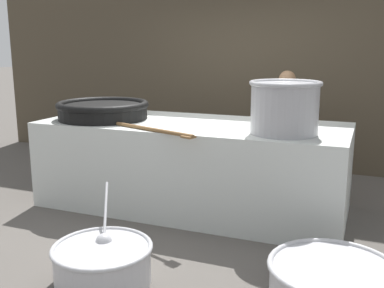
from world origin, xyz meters
TOP-DOWN VIEW (x-y plane):
  - ground_plane at (0.00, 0.00)m, footprint 60.00×60.00m
  - back_wall at (0.00, 2.24)m, footprint 9.14×0.24m
  - hearth_platform at (0.00, 0.00)m, footprint 3.48×1.42m
  - giant_wok_near at (-1.09, -0.14)m, footprint 1.10×1.10m
  - stock_pot at (1.09, -0.27)m, footprint 0.71×0.71m
  - stirring_paddle at (-0.25, -0.63)m, footprint 1.34×0.53m
  - cook at (0.86, 1.11)m, footprint 0.38×0.58m
  - prep_bowl_vegetables at (0.00, -1.91)m, footprint 0.80×0.97m
  - prep_bowl_meat at (1.73, -1.55)m, footprint 0.96×0.96m

SIDE VIEW (x-z plane):
  - ground_plane at x=0.00m, z-range 0.00..0.00m
  - prep_bowl_meat at x=1.73m, z-range 0.02..0.32m
  - prep_bowl_vegetables at x=0.00m, z-range -0.15..0.50m
  - hearth_platform at x=0.00m, z-range 0.00..1.00m
  - cook at x=0.86m, z-range 0.06..1.62m
  - stirring_paddle at x=-0.25m, z-range 1.00..1.04m
  - giant_wok_near at x=-1.09m, z-range 1.01..1.22m
  - stock_pot at x=1.09m, z-range 1.01..1.54m
  - back_wall at x=0.00m, z-range 0.00..4.00m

